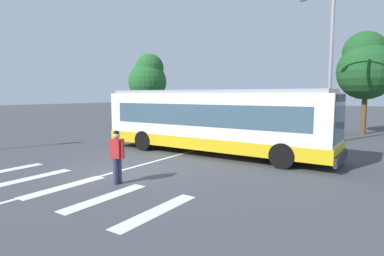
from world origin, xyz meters
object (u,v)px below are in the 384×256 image
(parked_car_champagne, at_px, (247,121))
(background_tree_right, at_px, (366,66))
(twin_arm_street_lamp, at_px, (331,51))
(parked_car_black, at_px, (318,124))
(city_transit_bus, at_px, (213,121))
(pedestrian_crossing_street, at_px, (117,154))
(parked_car_red, at_px, (279,122))
(background_tree_left, at_px, (148,78))

(parked_car_champagne, height_order, background_tree_right, background_tree_right)
(parked_car_champagne, xyz_separation_m, twin_arm_street_lamp, (6.76, -3.91, 4.53))
(parked_car_black, bearing_deg, parked_car_champagne, -177.08)
(parked_car_black, xyz_separation_m, background_tree_right, (2.61, 2.14, 4.11))
(parked_car_champagne, bearing_deg, parked_car_black, 2.92)
(city_transit_bus, relative_size, parked_car_black, 2.51)
(city_transit_bus, relative_size, pedestrian_crossing_street, 6.64)
(parked_car_red, height_order, parked_car_black, same)
(parked_car_champagne, height_order, parked_car_black, same)
(city_transit_bus, distance_m, pedestrian_crossing_street, 6.19)
(pedestrian_crossing_street, bearing_deg, parked_car_black, 81.05)
(twin_arm_street_lamp, bearing_deg, parked_car_black, 108.22)
(parked_car_black, distance_m, background_tree_right, 5.32)
(background_tree_right, bearing_deg, parked_car_red, -153.75)
(parked_car_black, bearing_deg, twin_arm_street_lamp, -71.78)
(pedestrian_crossing_street, relative_size, parked_car_red, 0.38)
(parked_car_red, relative_size, background_tree_right, 0.62)
(background_tree_left, bearing_deg, parked_car_red, -5.49)
(parked_car_red, bearing_deg, city_transit_bus, -89.75)
(parked_car_champagne, height_order, twin_arm_street_lamp, twin_arm_street_lamp)
(parked_car_champagne, height_order, background_tree_left, background_tree_left)
(city_transit_bus, height_order, background_tree_left, background_tree_left)
(parked_car_red, bearing_deg, background_tree_right, 26.25)
(city_transit_bus, xyz_separation_m, parked_car_red, (-0.04, 10.08, -0.82))
(parked_car_champagne, xyz_separation_m, parked_car_black, (5.38, 0.27, 0.00))
(parked_car_black, xyz_separation_m, twin_arm_street_lamp, (1.38, -4.19, 4.53))
(city_transit_bus, height_order, pedestrian_crossing_street, city_transit_bus)
(pedestrian_crossing_street, xyz_separation_m, background_tree_right, (5.24, 18.86, 3.90))
(city_transit_bus, xyz_separation_m, parked_car_black, (2.67, 10.56, -0.82))
(background_tree_left, xyz_separation_m, background_tree_right, (19.38, 1.27, 0.32))
(parked_car_red, distance_m, background_tree_right, 7.22)
(twin_arm_street_lamp, bearing_deg, pedestrian_crossing_street, -107.75)
(parked_car_red, bearing_deg, parked_car_black, 10.06)
(pedestrian_crossing_street, relative_size, twin_arm_street_lamp, 0.20)
(parked_car_black, relative_size, twin_arm_street_lamp, 0.53)
(parked_car_red, bearing_deg, pedestrian_crossing_street, -89.72)
(parked_car_champagne, bearing_deg, city_transit_bus, -75.21)
(city_transit_bus, bearing_deg, parked_car_red, 90.25)
(background_tree_left, height_order, background_tree_right, background_tree_right)
(parked_car_black, bearing_deg, parked_car_red, -169.94)
(parked_car_champagne, xyz_separation_m, background_tree_right, (7.99, 2.42, 4.11))
(twin_arm_street_lamp, bearing_deg, background_tree_right, 79.01)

